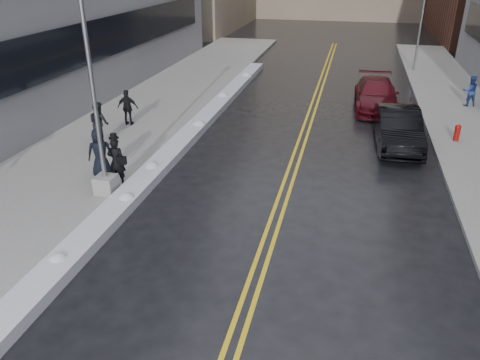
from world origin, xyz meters
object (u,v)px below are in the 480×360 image
Objects in this scene: lamppost at (98,125)px; fire_hydrant at (457,132)px; traffic_signal at (421,22)px; car_black at (398,128)px; pedestrian_d at (128,107)px; pedestrian_fedora at (117,162)px; pedestrian_east at (470,91)px; car_maroon at (376,95)px; pedestrian_c at (100,153)px; pedestrian_b at (99,123)px.

fire_hydrant is at bearing 33.04° from lamppost.
lamppost is at bearing -118.21° from traffic_signal.
car_black is at bearing -97.78° from traffic_signal.
traffic_signal is 3.60× the size of pedestrian_d.
pedestrian_fedora is 0.35× the size of car_black.
pedestrian_east is at bearing -162.14° from pedestrian_d.
pedestrian_fedora reaches higher than pedestrian_d.
traffic_signal is at bearing 61.79° from lamppost.
pedestrian_east reaches higher than car_maroon.
pedestrian_d reaches higher than pedestrian_east.
fire_hydrant is at bearing -87.95° from traffic_signal.
pedestrian_fedora is at bearing 122.80° from pedestrian_c.
traffic_signal is 24.43m from pedestrian_c.
car_maroon is (9.80, 11.31, -0.28)m from pedestrian_c.
lamppost is at bearing 32.22° from pedestrian_east.
pedestrian_b reaches higher than pedestrian_c.
lamppost reaches higher than pedestrian_east.
pedestrian_c is (-13.09, -6.80, 0.50)m from fire_hydrant.
car_black is (9.67, 6.43, -0.20)m from pedestrian_fedora.
pedestrian_b is (-2.51, 3.41, 0.07)m from pedestrian_fedora.
pedestrian_d is (-2.47, 6.00, -0.02)m from pedestrian_fedora.
pedestrian_c reaches higher than fire_hydrant.
pedestrian_b is 0.38× the size of car_black.
fire_hydrant is 14.76m from pedestrian_c.
car_black is at bearing 36.12° from lamppost.
car_maroon is at bearing 54.24° from lamppost.
pedestrian_east is at bearing -142.03° from pedestrian_fedora.
car_black reaches higher than fire_hydrant.
pedestrian_fedora is 0.95× the size of pedestrian_c.
fire_hydrant is 0.46× the size of pedestrian_east.
traffic_signal is at bearing 79.37° from car_black.
car_maroon is (-2.79, -9.49, -2.64)m from traffic_signal.
lamppost is 1.57× the size of car_black.
pedestrian_fedora reaches higher than car_black.
car_maroon is (8.91, 11.81, -0.23)m from pedestrian_fedora.
pedestrian_d is 0.32× the size of car_maroon.
pedestrian_d is at bearing 109.52° from lamppost.
pedestrian_fedora is 1.03m from pedestrian_c.
car_black is (-2.03, -14.87, -2.60)m from traffic_signal.
pedestrian_east is 0.33× the size of car_black.
traffic_signal is 3.78× the size of pedestrian_east.
pedestrian_d is 12.78m from car_maroon.
fire_hydrant is at bearing -154.76° from pedestrian_fedora.
pedestrian_fedora is 1.07× the size of pedestrian_east.
lamppost reaches higher than fire_hydrant.
fire_hydrant is 14.30m from traffic_signal.
pedestrian_d is at bearing 10.88° from pedestrian_east.
pedestrian_east is (1.50, 5.76, 0.40)m from fire_hydrant.
pedestrian_d is (-1.58, 5.50, -0.06)m from pedestrian_c.
lamppost is 7.28m from pedestrian_d.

